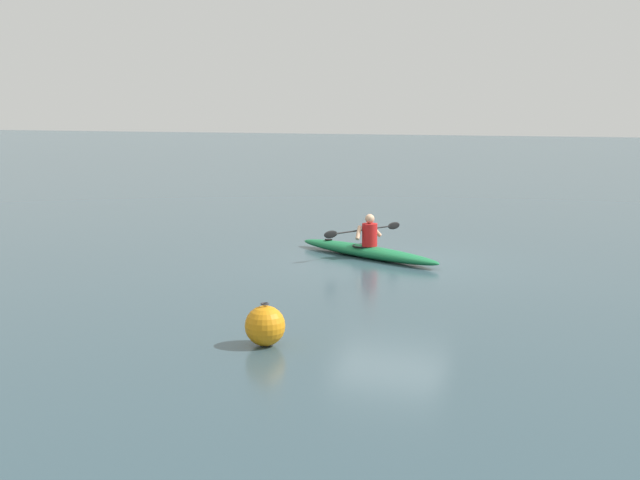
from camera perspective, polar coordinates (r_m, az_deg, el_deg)
ground_plane at (r=18.87m, az=4.70°, el=-1.52°), size 160.00×160.00×0.00m
kayak at (r=19.49m, az=3.12°, el=-0.76°), size 4.01×2.50×0.27m
kayaker at (r=19.38m, az=3.27°, el=0.51°), size 1.18×2.16×0.73m
mooring_buoy_red_near at (r=12.39m, az=-3.67°, el=-5.70°), size 0.59×0.59×0.63m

